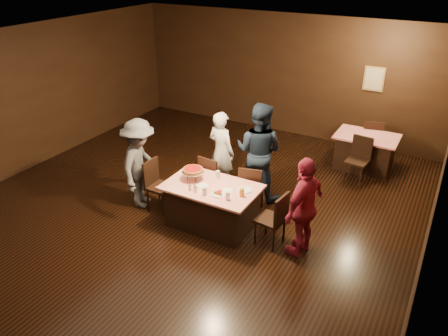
{
  "coord_description": "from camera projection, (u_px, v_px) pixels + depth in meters",
  "views": [
    {
      "loc": [
        3.98,
        -5.22,
        4.38
      ],
      "look_at": [
        0.73,
        0.59,
        1.0
      ],
      "focal_mm": 35.0,
      "sensor_mm": 36.0,
      "label": 1
    }
  ],
  "objects": [
    {
      "name": "room",
      "position": [
        165.0,
        108.0,
        6.81
      ],
      "size": [
        10.0,
        10.04,
        3.02
      ],
      "color": "black",
      "rests_on": "ground"
    },
    {
      "name": "main_table",
      "position": [
        212.0,
        206.0,
        7.54
      ],
      "size": [
        1.6,
        1.0,
        0.77
      ],
      "primitive_type": "cube",
      "color": "red",
      "rests_on": "ground"
    },
    {
      "name": "back_table",
      "position": [
        365.0,
        152.0,
        9.52
      ],
      "size": [
        1.3,
        0.9,
        0.77
      ],
      "primitive_type": "cube",
      "color": "red",
      "rests_on": "ground"
    },
    {
      "name": "chair_far_left",
      "position": [
        214.0,
        178.0,
        8.26
      ],
      "size": [
        0.46,
        0.46,
        0.95
      ],
      "primitive_type": "cube",
      "rotation": [
        0.0,
        0.0,
        3.05
      ],
      "color": "black",
      "rests_on": "ground"
    },
    {
      "name": "chair_far_right",
      "position": [
        252.0,
        188.0,
        7.91
      ],
      "size": [
        0.51,
        0.51,
        0.95
      ],
      "primitive_type": "cube",
      "rotation": [
        0.0,
        0.0,
        3.38
      ],
      "color": "black",
      "rests_on": "ground"
    },
    {
      "name": "chair_end_left",
      "position": [
        160.0,
        186.0,
        7.98
      ],
      "size": [
        0.42,
        0.42,
        0.95
      ],
      "primitive_type": "cube",
      "rotation": [
        0.0,
        0.0,
        1.57
      ],
      "color": "black",
      "rests_on": "ground"
    },
    {
      "name": "chair_end_right",
      "position": [
        270.0,
        218.0,
        7.03
      ],
      "size": [
        0.47,
        0.47,
        0.95
      ],
      "primitive_type": "cube",
      "rotation": [
        0.0,
        0.0,
        -1.7
      ],
      "color": "black",
      "rests_on": "ground"
    },
    {
      "name": "chair_back_near",
      "position": [
        357.0,
        160.0,
        8.93
      ],
      "size": [
        0.46,
        0.46,
        0.95
      ],
      "primitive_type": "cube",
      "rotation": [
        0.0,
        0.0,
        -0.11
      ],
      "color": "black",
      "rests_on": "ground"
    },
    {
      "name": "chair_back_far",
      "position": [
        372.0,
        139.0,
        9.94
      ],
      "size": [
        0.5,
        0.5,
        0.95
      ],
      "primitive_type": "cube",
      "rotation": [
        0.0,
        0.0,
        3.36
      ],
      "color": "black",
      "rests_on": "ground"
    },
    {
      "name": "diner_white_jacket",
      "position": [
        221.0,
        152.0,
        8.5
      ],
      "size": [
        0.67,
        0.51,
        1.63
      ],
      "primitive_type": "imported",
      "rotation": [
        0.0,
        0.0,
        2.93
      ],
      "color": "silver",
      "rests_on": "ground"
    },
    {
      "name": "diner_navy_hoodie",
      "position": [
        259.0,
        151.0,
        8.19
      ],
      "size": [
        0.95,
        0.75,
        1.9
      ],
      "primitive_type": "imported",
      "rotation": [
        0.0,
        0.0,
        3.18
      ],
      "color": "#152031",
      "rests_on": "ground"
    },
    {
      "name": "diner_grey_knit",
      "position": [
        140.0,
        164.0,
        7.95
      ],
      "size": [
        0.93,
        1.24,
        1.7
      ],
      "primitive_type": "imported",
      "rotation": [
        0.0,
        0.0,
        1.87
      ],
      "color": "#525256",
      "rests_on": "ground"
    },
    {
      "name": "diner_red_shirt",
      "position": [
        304.0,
        207.0,
        6.67
      ],
      "size": [
        0.58,
        1.03,
        1.66
      ],
      "primitive_type": "imported",
      "rotation": [
        0.0,
        0.0,
        -1.76
      ],
      "color": "#A32341",
      "rests_on": "ground"
    },
    {
      "name": "pizza_stand",
      "position": [
        193.0,
        170.0,
        7.5
      ],
      "size": [
        0.38,
        0.38,
        0.22
      ],
      "color": "black",
      "rests_on": "main_table"
    },
    {
      "name": "plate_with_slice",
      "position": [
        219.0,
        193.0,
        7.11
      ],
      "size": [
        0.25,
        0.25,
        0.06
      ],
      "color": "white",
      "rests_on": "main_table"
    },
    {
      "name": "plate_empty",
      "position": [
        245.0,
        190.0,
        7.24
      ],
      "size": [
        0.25,
        0.25,
        0.01
      ],
      "primitive_type": "cylinder",
      "color": "white",
      "rests_on": "main_table"
    },
    {
      "name": "glass_front_left",
      "position": [
        205.0,
        191.0,
        7.08
      ],
      "size": [
        0.08,
        0.08,
        0.14
      ],
      "primitive_type": "cylinder",
      "color": "silver",
      "rests_on": "main_table"
    },
    {
      "name": "glass_front_right",
      "position": [
        228.0,
        196.0,
        6.95
      ],
      "size": [
        0.08,
        0.08,
        0.14
      ],
      "primitive_type": "cylinder",
      "color": "silver",
      "rests_on": "main_table"
    },
    {
      "name": "glass_amber",
      "position": [
        242.0,
        193.0,
        7.04
      ],
      "size": [
        0.08,
        0.08,
        0.14
      ],
      "primitive_type": "cylinder",
      "color": "#BF7F26",
      "rests_on": "main_table"
    },
    {
      "name": "glass_back",
      "position": [
        218.0,
        175.0,
        7.59
      ],
      "size": [
        0.08,
        0.08,
        0.14
      ],
      "primitive_type": "cylinder",
      "color": "silver",
      "rests_on": "main_table"
    },
    {
      "name": "condiments",
      "position": [
        193.0,
        188.0,
        7.21
      ],
      "size": [
        0.17,
        0.1,
        0.09
      ],
      "color": "silver",
      "rests_on": "main_table"
    },
    {
      "name": "napkin_center",
      "position": [
        227.0,
        190.0,
        7.24
      ],
      "size": [
        0.19,
        0.19,
        0.01
      ],
      "primitive_type": "cube",
      "rotation": [
        0.0,
        0.0,
        0.21
      ],
      "color": "white",
      "rests_on": "main_table"
    },
    {
      "name": "napkin_left",
      "position": [
        202.0,
        185.0,
        7.4
      ],
      "size": [
        0.21,
        0.21,
        0.01
      ],
      "primitive_type": "cube",
      "rotation": [
        0.0,
        0.0,
        -0.35
      ],
      "color": "white",
      "rests_on": "main_table"
    }
  ]
}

